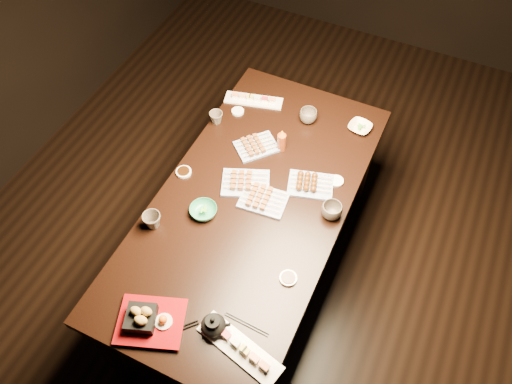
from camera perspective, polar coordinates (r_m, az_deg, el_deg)
ground at (r=3.12m, az=2.85°, el=-8.87°), size 5.00×5.00×0.00m
dining_table at (r=2.78m, az=-0.44°, el=-5.56°), size 0.98×1.84×0.75m
sushi_platter_near at (r=2.11m, az=-1.86°, el=-17.28°), size 0.40×0.20×0.05m
sushi_platter_far at (r=2.92m, az=-0.28°, el=10.63°), size 0.34×0.17×0.04m
yakitori_plate_center at (r=2.51m, az=-1.20°, el=1.32°), size 0.29×0.25×0.06m
yakitori_plate_right at (r=2.44m, az=0.85°, el=-0.66°), size 0.24×0.19×0.06m
yakitori_plate_left at (r=2.66m, az=0.04°, el=5.50°), size 0.26×0.26×0.05m
tsukune_plate at (r=2.51m, az=6.29°, el=1.07°), size 0.26×0.22×0.06m
edamame_bowl_green at (r=2.42m, az=-6.02°, el=-2.16°), size 0.17×0.17×0.04m
edamame_bowl_cream at (r=2.82m, az=11.79°, el=7.25°), size 0.14×0.14×0.03m
tempura_tray at (r=2.17m, az=-12.07°, el=-13.93°), size 0.34×0.30×0.10m
teacup_near_left at (r=2.40m, az=-11.76°, el=-3.22°), size 0.10×0.10×0.08m
teacup_mid_right at (r=2.41m, az=8.64°, el=-2.13°), size 0.13×0.13×0.08m
teacup_far_left at (r=2.80m, az=-4.57°, el=8.47°), size 0.09×0.09×0.07m
teacup_far_right at (r=2.81m, az=5.99°, el=8.64°), size 0.13×0.13×0.08m
teapot at (r=2.12m, az=-4.91°, el=-14.81°), size 0.16×0.16×0.11m
condiment_bottle at (r=2.63m, az=2.95°, el=5.98°), size 0.06×0.06×0.14m
sauce_dish_west at (r=2.60m, az=-8.26°, el=2.28°), size 0.11×0.11×0.01m
sauce_dish_east at (r=2.57m, az=9.17°, el=1.24°), size 0.09×0.09×0.01m
sauce_dish_se at (r=2.25m, az=3.70°, el=-9.80°), size 0.09×0.09×0.01m
sauce_dish_nw at (r=2.87m, az=-2.10°, el=9.20°), size 0.09×0.09×0.01m
chopsticks_near at (r=2.18m, az=-9.73°, el=-15.53°), size 0.18×0.19×0.01m
chopsticks_se at (r=2.16m, az=-1.07°, el=-14.85°), size 0.21×0.03×0.01m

